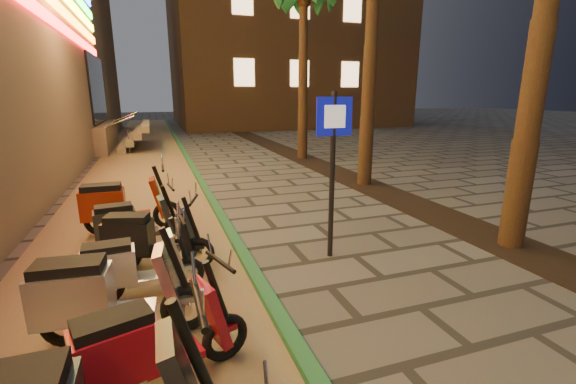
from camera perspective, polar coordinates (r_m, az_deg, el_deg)
name	(u,v)px	position (r m, az deg, el deg)	size (l,w,h in m)	color
ground	(404,366)	(4.23, 16.77, -23.48)	(120.00, 120.00, 0.00)	#474442
parking_strip	(141,178)	(12.91, -20.96, 1.92)	(3.40, 60.00, 0.01)	#8C7251
green_curb	(196,173)	(12.94, -13.45, 2.72)	(0.18, 60.00, 0.10)	#26673B
planting_strip	(405,201)	(9.87, 16.99, -1.30)	(1.20, 40.00, 0.02)	black
palm_d	(304,1)	(16.08, 2.35, 26.42)	(2.97, 3.02, 7.16)	#472D19
pedestrian_sign	(333,153)	(5.92, 6.68, 5.72)	(0.57, 0.10, 2.59)	black
scooter_6	(146,345)	(3.72, -20.26, -20.53)	(1.55, 0.83, 1.10)	black
scooter_7	(101,296)	(4.53, -25.93, -13.67)	(1.75, 0.64, 1.23)	black
scooter_8	(129,267)	(5.29, -22.49, -10.25)	(1.47, 0.52, 1.04)	black
scooter_9	(146,239)	(6.08, -20.34, -6.51)	(1.58, 0.82, 1.12)	black
scooter_10	(130,224)	(6.94, -22.32, -4.38)	(1.51, 0.60, 1.06)	black
scooter_11	(119,205)	(7.82, -23.73, -1.82)	(1.78, 0.62, 1.26)	black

